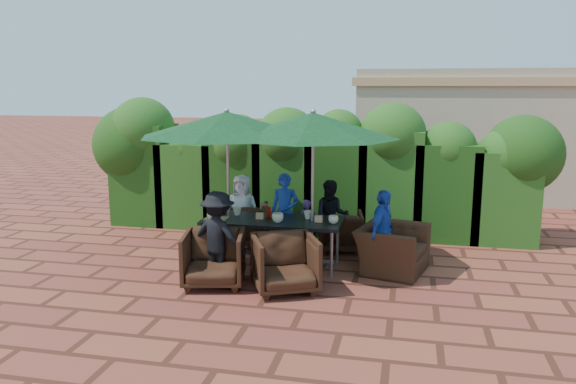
% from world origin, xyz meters
% --- Properties ---
extents(ground, '(80.00, 80.00, 0.00)m').
position_xyz_m(ground, '(0.00, 0.00, 0.00)').
color(ground, brown).
rests_on(ground, ground).
extents(dining_table, '(2.16, 0.90, 0.75)m').
position_xyz_m(dining_table, '(-0.23, 0.05, 0.67)').
color(dining_table, black).
rests_on(dining_table, ground).
extents(umbrella_left, '(2.77, 2.77, 2.46)m').
position_xyz_m(umbrella_left, '(-0.97, 0.10, 2.21)').
color(umbrella_left, gray).
rests_on(umbrella_left, ground).
extents(umbrella_right, '(2.60, 2.60, 2.46)m').
position_xyz_m(umbrella_right, '(0.39, 0.09, 2.21)').
color(umbrella_right, gray).
rests_on(umbrella_right, ground).
extents(chair_far_left, '(0.93, 0.89, 0.83)m').
position_xyz_m(chair_far_left, '(-1.01, 1.06, 0.41)').
color(chair_far_left, black).
rests_on(chair_far_left, ground).
extents(chair_far_mid, '(0.78, 0.75, 0.70)m').
position_xyz_m(chair_far_mid, '(-0.15, 0.94, 0.35)').
color(chair_far_mid, black).
rests_on(chair_far_mid, ground).
extents(chair_far_right, '(0.83, 0.80, 0.75)m').
position_xyz_m(chair_far_right, '(0.71, 1.10, 0.38)').
color(chair_far_right, black).
rests_on(chair_far_right, ground).
extents(chair_near_left, '(0.99, 0.95, 0.86)m').
position_xyz_m(chair_near_left, '(-0.84, -1.00, 0.43)').
color(chair_near_left, black).
rests_on(chair_near_left, ground).
extents(chair_near_right, '(1.09, 1.07, 0.87)m').
position_xyz_m(chair_near_right, '(0.20, -1.01, 0.43)').
color(chair_near_right, black).
rests_on(chair_near_right, ground).
extents(chair_end_right, '(0.94, 1.21, 0.94)m').
position_xyz_m(chair_end_right, '(1.61, 0.17, 0.47)').
color(chair_end_right, black).
rests_on(chair_end_right, ground).
extents(adult_far_left, '(0.64, 0.40, 1.27)m').
position_xyz_m(adult_far_left, '(-1.04, 1.06, 0.63)').
color(adult_far_left, white).
rests_on(adult_far_left, ground).
extents(adult_far_mid, '(0.49, 0.40, 1.34)m').
position_xyz_m(adult_far_mid, '(-0.23, 0.91, 0.67)').
color(adult_far_mid, '#1F44AC').
rests_on(adult_far_mid, ground).
extents(adult_far_right, '(0.64, 0.44, 1.24)m').
position_xyz_m(adult_far_right, '(0.56, 1.00, 0.62)').
color(adult_far_right, black).
rests_on(adult_far_right, ground).
extents(adult_near_left, '(0.92, 0.58, 1.33)m').
position_xyz_m(adult_near_left, '(-0.83, -0.83, 0.66)').
color(adult_near_left, black).
rests_on(adult_near_left, ground).
extents(adult_end_right, '(0.58, 0.83, 1.28)m').
position_xyz_m(adult_end_right, '(1.46, 0.03, 0.64)').
color(adult_end_right, '#1F44AC').
rests_on(adult_end_right, ground).
extents(child_left, '(0.32, 0.29, 0.76)m').
position_xyz_m(child_left, '(-0.65, 1.14, 0.38)').
color(child_left, '#D24A63').
rests_on(child_left, ground).
extents(child_right, '(0.37, 0.33, 0.86)m').
position_xyz_m(child_right, '(0.12, 1.12, 0.43)').
color(child_right, '#7B4BA3').
rests_on(child_right, ground).
extents(pedestrian_a, '(1.48, 1.29, 1.56)m').
position_xyz_m(pedestrian_a, '(1.32, 4.14, 0.78)').
color(pedestrian_a, '#23823E').
rests_on(pedestrian_a, ground).
extents(pedestrian_b, '(0.96, 0.74, 1.75)m').
position_xyz_m(pedestrian_b, '(2.71, 4.52, 0.88)').
color(pedestrian_b, '#D24A63').
rests_on(pedestrian_b, ground).
extents(pedestrian_c, '(0.99, 1.05, 1.55)m').
position_xyz_m(pedestrian_c, '(3.22, 4.21, 0.78)').
color(pedestrian_c, gray).
rests_on(pedestrian_c, ground).
extents(cup_a, '(0.15, 0.15, 0.12)m').
position_xyz_m(cup_a, '(-1.17, -0.15, 0.81)').
color(cup_a, beige).
rests_on(cup_a, dining_table).
extents(cup_b, '(0.14, 0.14, 0.13)m').
position_xyz_m(cup_b, '(-0.86, 0.20, 0.81)').
color(cup_b, beige).
rests_on(cup_b, dining_table).
extents(cup_c, '(0.18, 0.18, 0.14)m').
position_xyz_m(cup_c, '(-0.11, -0.13, 0.82)').
color(cup_c, beige).
rests_on(cup_c, dining_table).
extents(cup_d, '(0.13, 0.13, 0.12)m').
position_xyz_m(cup_d, '(0.30, 0.19, 0.81)').
color(cup_d, beige).
rests_on(cup_d, dining_table).
extents(cup_e, '(0.15, 0.15, 0.12)m').
position_xyz_m(cup_e, '(0.73, -0.02, 0.81)').
color(cup_e, beige).
rests_on(cup_e, dining_table).
extents(ketchup_bottle, '(0.04, 0.04, 0.17)m').
position_xyz_m(ketchup_bottle, '(-0.31, 0.15, 0.83)').
color(ketchup_bottle, '#B20C0A').
rests_on(ketchup_bottle, dining_table).
extents(sauce_bottle, '(0.04, 0.04, 0.17)m').
position_xyz_m(sauce_bottle, '(-0.35, 0.14, 0.83)').
color(sauce_bottle, '#4C230C').
rests_on(sauce_bottle, dining_table).
extents(serving_tray, '(0.35, 0.25, 0.02)m').
position_xyz_m(serving_tray, '(-1.10, -0.12, 0.76)').
color(serving_tray, '#A47D4F').
rests_on(serving_tray, dining_table).
extents(number_block_left, '(0.12, 0.06, 0.10)m').
position_xyz_m(number_block_left, '(-0.43, 0.02, 0.80)').
color(number_block_left, tan).
rests_on(number_block_left, dining_table).
extents(number_block_right, '(0.12, 0.06, 0.10)m').
position_xyz_m(number_block_right, '(0.50, 0.01, 0.80)').
color(number_block_right, tan).
rests_on(number_block_right, dining_table).
extents(hedge_wall, '(9.10, 1.60, 2.58)m').
position_xyz_m(hedge_wall, '(-0.28, 2.32, 1.34)').
color(hedge_wall, '#1A380F').
rests_on(hedge_wall, ground).
extents(building, '(6.20, 3.08, 3.20)m').
position_xyz_m(building, '(3.50, 6.99, 1.61)').
color(building, tan).
rests_on(building, ground).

